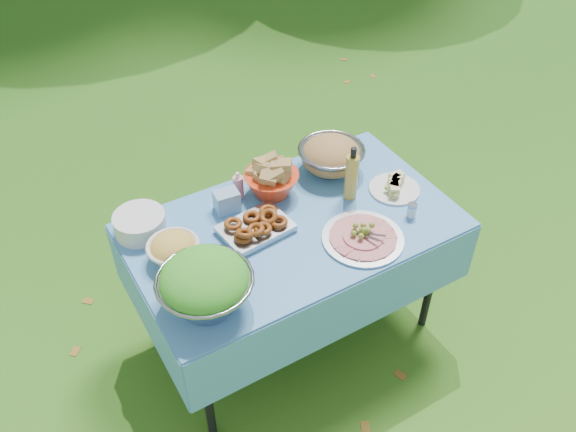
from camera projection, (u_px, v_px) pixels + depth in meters
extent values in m
plane|color=#0A3B0B|center=(293.00, 329.00, 3.25)|extent=(80.00, 80.00, 0.00)
cube|color=#84D6FF|center=(293.00, 281.00, 3.00)|extent=(1.46, 0.86, 0.76)
cylinder|color=silver|center=(140.00, 223.00, 2.68)|extent=(0.28, 0.28, 0.09)
cube|color=#7DA5C8|center=(227.00, 201.00, 2.79)|extent=(0.12, 0.09, 0.10)
cylinder|color=pink|center=(238.00, 185.00, 2.84)|extent=(0.06, 0.06, 0.14)
cube|color=#ABABB0|center=(255.00, 226.00, 2.68)|extent=(0.32, 0.24, 0.07)
cylinder|color=silver|center=(363.00, 233.00, 2.64)|extent=(0.47, 0.47, 0.08)
cylinder|color=gold|center=(352.00, 173.00, 2.79)|extent=(0.08, 0.08, 0.28)
cylinder|color=silver|center=(395.00, 184.00, 2.90)|extent=(0.32, 0.32, 0.07)
cylinder|color=silver|center=(412.00, 210.00, 2.76)|extent=(0.06, 0.06, 0.07)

